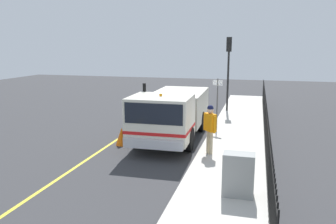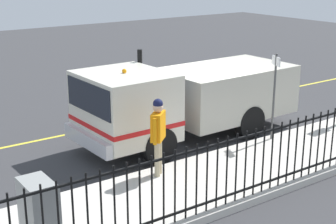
# 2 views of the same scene
# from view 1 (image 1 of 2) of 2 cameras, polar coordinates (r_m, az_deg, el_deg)

# --- Properties ---
(ground_plane) EXTENTS (52.55, 52.55, 0.00)m
(ground_plane) POSITION_cam_1_polar(r_m,az_deg,el_deg) (16.18, 1.48, -3.52)
(ground_plane) COLOR #38383A
(ground_plane) RESTS_ON ground
(sidewalk_slab) EXTENTS (2.62, 23.89, 0.17)m
(sidewalk_slab) POSITION_cam_1_polar(r_m,az_deg,el_deg) (15.77, 11.75, -3.83)
(sidewalk_slab) COLOR beige
(sidewalk_slab) RESTS_ON ground
(lane_marking) EXTENTS (0.12, 21.50, 0.01)m
(lane_marking) POSITION_cam_1_polar(r_m,az_deg,el_deg) (16.84, -6.11, -2.98)
(lane_marking) COLOR yellow
(lane_marking) RESTS_ON ground
(work_truck) EXTENTS (2.48, 6.77, 2.54)m
(work_truck) POSITION_cam_1_polar(r_m,az_deg,el_deg) (14.80, 0.57, 0.14)
(work_truck) COLOR silver
(work_truck) RESTS_ON ground
(worker_standing) EXTENTS (0.51, 0.54, 1.83)m
(worker_standing) POSITION_cam_1_polar(r_m,az_deg,el_deg) (12.41, 7.09, -2.04)
(worker_standing) COLOR orange
(worker_standing) RESTS_ON sidewalk_slab
(iron_fence) EXTENTS (0.04, 20.34, 1.48)m
(iron_fence) POSITION_cam_1_polar(r_m,az_deg,el_deg) (15.57, 16.07, -1.08)
(iron_fence) COLOR black
(iron_fence) RESTS_ON sidewalk_slab
(traffic_light_near) EXTENTS (0.30, 0.21, 4.40)m
(traffic_light_near) POSITION_cam_1_polar(r_m,az_deg,el_deg) (20.68, 10.17, 8.73)
(traffic_light_near) COLOR black
(traffic_light_near) RESTS_ON sidewalk_slab
(utility_cabinet) EXTENTS (0.82, 0.49, 1.17)m
(utility_cabinet) POSITION_cam_1_polar(r_m,az_deg,el_deg) (9.28, 11.76, -10.29)
(utility_cabinet) COLOR gray
(utility_cabinet) RESTS_ON sidewalk_slab
(traffic_cone) EXTENTS (0.52, 0.52, 0.74)m
(traffic_cone) POSITION_cam_1_polar(r_m,az_deg,el_deg) (14.30, -7.80, -4.08)
(traffic_cone) COLOR orange
(traffic_cone) RESTS_ON ground
(street_sign) EXTENTS (0.47, 0.23, 2.40)m
(street_sign) POSITION_cam_1_polar(r_m,az_deg,el_deg) (16.24, 8.31, 2.42)
(street_sign) COLOR #4C4C4C
(street_sign) RESTS_ON sidewalk_slab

